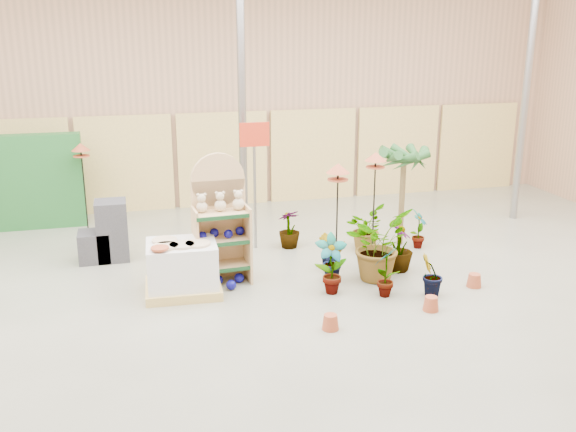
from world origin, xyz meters
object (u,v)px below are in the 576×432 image
Objects in this scene: display_shelf at (220,223)px; bird_table_front at (338,172)px; potted_plant_2 at (377,245)px; pallet_stack at (182,268)px.

display_shelf is 1.06× the size of bird_table_front.
pallet_stack is at bearing 176.65° from potted_plant_2.
display_shelf is 1.78× the size of potted_plant_2.
bird_table_front reaches higher than pallet_stack.
pallet_stack is 2.63m from bird_table_front.
pallet_stack is 0.60× the size of bird_table_front.
display_shelf is 0.90m from pallet_stack.
potted_plant_2 is at bearing -17.42° from display_shelf.
pallet_stack is at bearing 174.95° from bird_table_front.
pallet_stack is 2.93m from potted_plant_2.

